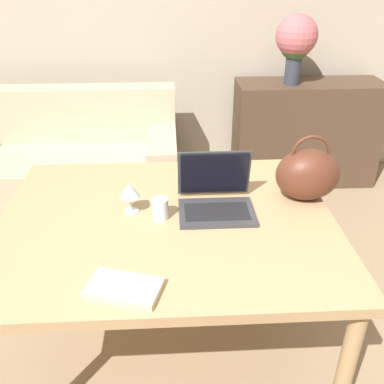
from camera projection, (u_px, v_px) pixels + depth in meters
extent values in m
cube|color=#BCB29E|center=(175.00, 2.00, 3.19)|extent=(10.00, 0.06, 2.70)
cube|color=tan|center=(167.00, 223.00, 1.74)|extent=(1.36, 1.08, 0.04)
cylinder|color=tan|center=(344.00, 377.00, 1.52)|extent=(0.06, 0.06, 0.68)
cylinder|color=tan|center=(54.00, 234.00, 2.30)|extent=(0.06, 0.06, 0.68)
cylinder|color=tan|center=(280.00, 227.00, 2.36)|extent=(0.06, 0.06, 0.68)
cube|color=#C1B293|center=(70.00, 180.00, 3.15)|extent=(1.57, 0.77, 0.42)
cube|color=#C1B293|center=(70.00, 114.00, 3.20)|extent=(1.57, 0.20, 0.40)
cube|color=#C1B293|center=(163.00, 169.00, 3.15)|extent=(0.20, 0.77, 0.56)
cube|color=#4C3828|center=(305.00, 133.00, 3.43)|extent=(1.12, 0.40, 0.82)
cube|color=#38383D|center=(217.00, 213.00, 1.75)|extent=(0.31, 0.22, 0.02)
cube|color=black|center=(217.00, 211.00, 1.74)|extent=(0.26, 0.14, 0.00)
cube|color=#38383D|center=(214.00, 173.00, 1.82)|extent=(0.31, 0.05, 0.22)
cube|color=black|center=(214.00, 174.00, 1.81)|extent=(0.28, 0.04, 0.19)
cylinder|color=silver|center=(160.00, 209.00, 1.71)|extent=(0.06, 0.06, 0.09)
cylinder|color=silver|center=(131.00, 211.00, 1.77)|extent=(0.06, 0.06, 0.01)
cylinder|color=silver|center=(131.00, 203.00, 1.76)|extent=(0.01, 0.01, 0.07)
cone|color=silver|center=(130.00, 190.00, 1.72)|extent=(0.08, 0.08, 0.06)
ellipsoid|color=#592D1E|center=(308.00, 174.00, 1.82)|extent=(0.27, 0.20, 0.23)
torus|color=#592D1E|center=(311.00, 154.00, 1.78)|extent=(0.17, 0.01, 0.17)
cylinder|color=#333847|center=(293.00, 68.00, 3.13)|extent=(0.12, 0.12, 0.23)
sphere|color=#3D6B38|center=(296.00, 44.00, 3.05)|extent=(0.22, 0.22, 0.22)
sphere|color=#C6666B|center=(297.00, 36.00, 3.02)|extent=(0.30, 0.30, 0.30)
cube|color=beige|center=(124.00, 288.00, 1.35)|extent=(0.26, 0.20, 0.02)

